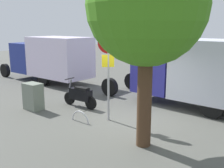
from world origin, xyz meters
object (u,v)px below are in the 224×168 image
Objects in this scene: stop_sign at (108,63)px; motorcycle at (80,95)px; box_truck_near at (210,72)px; street_tree at (147,6)px; bike_rack_hoop at (80,122)px; box_truck_far at (49,57)px; utility_cabinet at (33,96)px.

motorcycle is at bearing -14.70° from stop_sign.
box_truck_near is 4.38m from stop_sign.
street_tree is at bearing 157.51° from motorcycle.
street_tree is at bearing 175.47° from bike_rack_hoop.
box_truck_near is 9.76m from box_truck_far.
box_truck_far is 8.24× the size of bike_rack_hoop.
box_truck_near is 9.85× the size of bike_rack_hoop.
stop_sign is at bearing 156.86° from box_truck_far.
box_truck_near is 5.62m from bike_rack_hoop.
street_tree is 6.62× the size of bike_rack_hoop.
stop_sign reaches higher than motorcycle.
box_truck_near is at bearing -147.14° from motorcycle.
box_truck_near reaches higher than box_truck_far.
box_truck_far is 1.24× the size of street_tree.
stop_sign is 0.58× the size of street_tree.
stop_sign is 2.40m from bike_rack_hoop.
street_tree is at bearing 154.74° from stop_sign.
stop_sign reaches higher than bike_rack_hoop.
bike_rack_hoop is at bearing 149.44° from box_truck_far.
street_tree is (-2.18, 1.03, 1.79)m from stop_sign.
stop_sign is 3.78m from utility_cabinet.
motorcycle is 2.13× the size of bike_rack_hoop.
box_truck_far is 2.16× the size of stop_sign.
box_truck_near is at bearing -93.08° from street_tree.
bike_rack_hoop is (0.67, 0.80, -2.16)m from stop_sign.
bike_rack_hoop is at bearing 56.54° from box_truck_near.
stop_sign is at bearing -25.26° from street_tree.
box_truck_near is 7.38m from utility_cabinet.
box_truck_near is 7.46× the size of utility_cabinet.
utility_cabinet is at bearing 3.05° from bike_rack_hoop.
box_truck_near reaches higher than motorcycle.
motorcycle is 1.94m from bike_rack_hoop.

